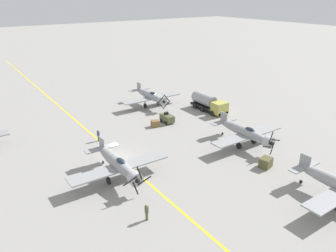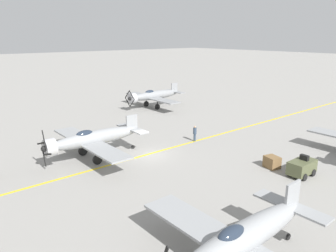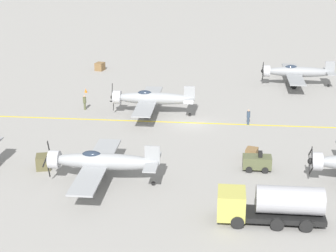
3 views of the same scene
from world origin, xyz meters
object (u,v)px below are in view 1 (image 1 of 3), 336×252
at_px(airplane_near_left, 151,96).
at_px(supply_crate_mid_lane, 266,163).
at_px(fuel_tanker, 209,103).
at_px(airplane_mid_center, 118,164).
at_px(airplane_mid_left, 246,132).
at_px(ground_crew_walking, 147,211).
at_px(ground_crew_inspecting, 98,135).
at_px(tow_tractor, 167,118).
at_px(supply_crate_outboard, 155,124).

xyz_separation_m(airplane_near_left, supply_crate_mid_lane, (0.66, 28.43, -1.38)).
xyz_separation_m(fuel_tanker, supply_crate_mid_lane, (7.97, 20.04, -0.88)).
distance_m(airplane_mid_center, fuel_tanker, 27.26).
bearing_deg(airplane_mid_left, ground_crew_walking, 29.15).
distance_m(airplane_mid_center, ground_crew_inspecting, 11.57).
relative_size(airplane_mid_left, fuel_tanker, 1.50).
relative_size(airplane_mid_left, supply_crate_mid_lane, 7.88).
height_order(airplane_near_left, airplane_mid_center, airplane_mid_center).
relative_size(ground_crew_inspecting, supply_crate_mid_lane, 1.16).
relative_size(airplane_mid_center, ground_crew_inspecting, 6.77).
relative_size(airplane_near_left, tow_tractor, 4.62).
distance_m(airplane_mid_left, ground_crew_inspecting, 21.26).
relative_size(airplane_near_left, supply_crate_outboard, 9.49).
bearing_deg(ground_crew_walking, airplane_near_left, -122.25).
distance_m(tow_tractor, ground_crew_walking, 25.53).
bearing_deg(airplane_mid_left, airplane_mid_center, 5.86).
bearing_deg(airplane_near_left, supply_crate_outboard, 60.89).
bearing_deg(tow_tractor, supply_crate_outboard, 8.46).
bearing_deg(ground_crew_walking, ground_crew_inspecting, -100.02).
xyz_separation_m(ground_crew_inspecting, supply_crate_outboard, (-9.88, -0.01, -0.44)).
distance_m(tow_tractor, supply_crate_mid_lane, 19.58).
relative_size(ground_crew_walking, supply_crate_outboard, 1.43).
height_order(fuel_tanker, tow_tractor, fuel_tanker).
relative_size(airplane_near_left, supply_crate_mid_lane, 7.88).
bearing_deg(ground_crew_inspecting, supply_crate_mid_lane, 126.41).
xyz_separation_m(airplane_mid_center, ground_crew_walking, (1.15, 8.27, -1.03)).
bearing_deg(airplane_mid_left, airplane_near_left, -73.67).
height_order(tow_tractor, ground_crew_inspecting, tow_tractor).
xyz_separation_m(fuel_tanker, tow_tractor, (9.60, 0.53, -0.72)).
bearing_deg(supply_crate_mid_lane, ground_crew_inspecting, -53.59).
height_order(airplane_mid_center, ground_crew_walking, airplane_mid_center).
distance_m(airplane_mid_left, supply_crate_mid_lane, 6.61).
xyz_separation_m(airplane_mid_center, fuel_tanker, (-24.37, -12.21, -0.50)).
distance_m(ground_crew_walking, supply_crate_outboard, 23.68).
bearing_deg(tow_tractor, airplane_mid_left, 107.14).
xyz_separation_m(airplane_mid_left, fuel_tanker, (-5.42, -14.09, -0.50)).
bearing_deg(supply_crate_outboard, airplane_mid_left, 117.20).
bearing_deg(supply_crate_mid_lane, supply_crate_outboard, -77.55).
xyz_separation_m(tow_tractor, supply_crate_mid_lane, (-1.63, 19.51, -0.16)).
height_order(airplane_near_left, fuel_tanker, airplane_near_left).
xyz_separation_m(airplane_mid_center, supply_crate_outboard, (-12.18, -11.30, -1.48)).
distance_m(tow_tractor, ground_crew_inspecting, 12.47).
height_order(airplane_near_left, ground_crew_inspecting, airplane_near_left).
height_order(airplane_mid_left, supply_crate_mid_lane, airplane_mid_left).
bearing_deg(airplane_mid_left, tow_tractor, -61.32).
distance_m(airplane_near_left, airplane_mid_center, 26.76).
xyz_separation_m(fuel_tanker, supply_crate_outboard, (12.19, 0.91, -0.98)).
xyz_separation_m(airplane_mid_left, ground_crew_walking, (20.11, 6.39, -1.03)).
bearing_deg(supply_crate_outboard, fuel_tanker, -175.71).
bearing_deg(supply_crate_mid_lane, ground_crew_walking, 1.44).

